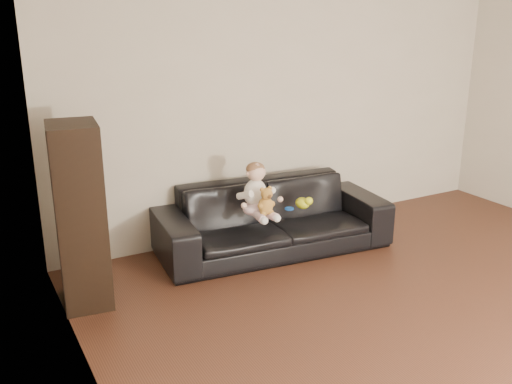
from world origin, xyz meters
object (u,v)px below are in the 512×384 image
toy_green (303,203)px  toy_blue_disc (289,209)px  toy_rattle (304,205)px  baby (257,193)px  sofa (273,218)px  cabinet (80,216)px  teddy_bear (266,201)px

toy_green → toy_blue_disc: 0.13m
toy_rattle → toy_blue_disc: toy_rattle is taller
baby → toy_blue_disc: size_ratio=5.70×
sofa → toy_rattle: size_ratio=29.24×
sofa → toy_blue_disc: 0.19m
toy_green → cabinet: bearing=-178.9°
teddy_bear → baby: bearing=85.2°
toy_green → baby: bearing=176.1°
cabinet → teddy_bear: size_ratio=5.60×
cabinet → toy_green: size_ratio=9.32×
sofa → baby: bearing=-148.0°
toy_green → toy_rattle: toy_green is taller
sofa → toy_green: (0.23, -0.15, 0.15)m
cabinet → baby: 1.55m
toy_rattle → toy_blue_disc: 0.14m
sofa → baby: baby is taller
sofa → teddy_bear: 0.45m
teddy_bear → toy_rattle: bearing=4.2°
toy_green → toy_rattle: bearing=-73.4°
teddy_bear → toy_rattle: 0.49m
baby → sofa: bearing=27.7°
baby → toy_blue_disc: bearing=2.6°
sofa → toy_green: sofa is taller
toy_rattle → cabinet: bearing=-179.3°
sofa → toy_rattle: 0.32m
toy_green → toy_rattle: 0.02m
cabinet → teddy_bear: cabinet is taller
toy_green → toy_blue_disc: size_ratio=1.76×
toy_rattle → sofa: bearing=145.4°
cabinet → teddy_bear: (1.56, -0.08, -0.11)m
sofa → toy_rattle: sofa is taller
baby → teddy_bear: baby is taller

